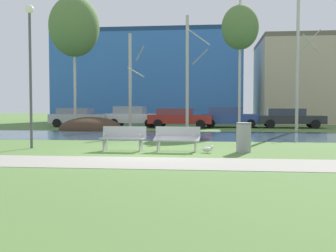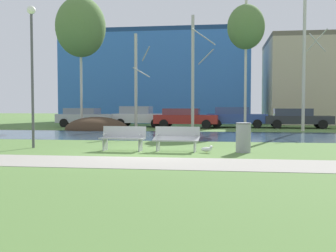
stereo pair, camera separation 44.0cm
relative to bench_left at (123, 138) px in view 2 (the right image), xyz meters
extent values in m
plane|color=#517538|center=(0.96, 9.21, -0.47)|extent=(120.00, 120.00, 0.00)
cube|color=gray|center=(0.96, -2.94, -0.47)|extent=(60.00, 2.39, 0.01)
cube|color=#2D475B|center=(0.96, 7.73, -0.47)|extent=(80.00, 7.06, 0.01)
ellipsoid|color=#423021|center=(-4.94, 12.30, -0.47)|extent=(4.33, 3.17, 1.74)
cube|color=#9EA0A3|center=(-0.01, -0.09, -0.02)|extent=(1.62, 0.57, 0.05)
cube|color=#9EA0A3|center=(0.01, 0.18, 0.20)|extent=(1.60, 0.17, 0.40)
cube|color=#9EA0A3|center=(-0.66, 0.00, -0.25)|extent=(0.06, 0.43, 0.45)
cube|color=#9EA0A3|center=(0.65, -0.07, -0.25)|extent=(0.06, 0.43, 0.45)
cylinder|color=#9EA0A3|center=(-0.66, -0.04, 0.12)|extent=(0.06, 0.28, 0.04)
cylinder|color=#9EA0A3|center=(0.65, -0.11, 0.12)|extent=(0.06, 0.28, 0.04)
cube|color=#9EA0A3|center=(1.92, -0.09, -0.02)|extent=(1.62, 0.57, 0.17)
cube|color=#9EA0A3|center=(1.94, 0.18, 0.20)|extent=(1.60, 0.17, 0.40)
cube|color=#9EA0A3|center=(1.27, 0.00, -0.25)|extent=(0.06, 0.43, 0.45)
cube|color=#9EA0A3|center=(2.58, -0.07, -0.25)|extent=(0.06, 0.43, 0.45)
cylinder|color=#9EA0A3|center=(1.27, -0.04, 0.12)|extent=(0.06, 0.28, 0.04)
cylinder|color=#9EA0A3|center=(2.58, -0.11, 0.12)|extent=(0.06, 0.28, 0.04)
cylinder|color=gray|center=(4.24, 0.07, 0.04)|extent=(0.51, 0.51, 1.03)
torus|color=#545557|center=(4.24, 0.07, 0.52)|extent=(0.53, 0.53, 0.04)
ellipsoid|color=white|center=(2.98, -0.26, -0.35)|extent=(0.36, 0.16, 0.16)
sphere|color=white|center=(3.15, -0.26, -0.27)|extent=(0.11, 0.11, 0.11)
cone|color=gold|center=(3.21, -0.26, -0.27)|extent=(0.06, 0.04, 0.04)
cylinder|color=gold|center=(3.00, -0.29, -0.42)|extent=(0.01, 0.01, 0.10)
cylinder|color=gold|center=(3.00, -0.23, -0.42)|extent=(0.01, 0.01, 0.10)
cylinder|color=#4C4C51|center=(-3.66, 0.54, 2.06)|extent=(0.10, 0.10, 5.07)
sphere|color=white|center=(-3.66, 0.54, 4.75)|extent=(0.32, 0.32, 0.32)
cylinder|color=beige|center=(-6.43, 13.52, 4.09)|extent=(0.17, 0.17, 9.12)
ellipsoid|color=#567A3D|center=(-6.43, 13.52, 6.64)|extent=(3.48, 3.48, 4.18)
cylinder|color=#BCB7A8|center=(-2.49, 13.47, 2.80)|extent=(0.21, 0.21, 6.55)
cylinder|color=#BCB7A8|center=(-1.87, 13.89, 4.74)|extent=(0.79, 1.10, 0.90)
cylinder|color=#BCB7A8|center=(-2.00, 12.95, 3.39)|extent=(1.01, 0.98, 0.64)
cylinder|color=#BCB7A8|center=(1.45, 13.18, 3.34)|extent=(0.21, 0.21, 7.63)
cylinder|color=#BCB7A8|center=(2.29, 13.75, 4.44)|extent=(1.13, 1.61, 0.86)
cylinder|color=#BCB7A8|center=(2.21, 12.40, 5.58)|extent=(1.51, 1.47, 0.92)
cylinder|color=beige|center=(4.93, 13.43, 3.89)|extent=(0.17, 0.17, 8.72)
ellipsoid|color=#567A3D|center=(4.93, 13.43, 6.33)|extent=(2.45, 2.45, 2.94)
cylinder|color=beige|center=(8.53, 12.74, 3.71)|extent=(0.20, 0.20, 8.37)
cylinder|color=beige|center=(9.40, 13.34, 5.34)|extent=(1.06, 1.50, 1.27)
cylinder|color=beige|center=(9.19, 12.07, 5.01)|extent=(1.25, 1.22, 0.99)
cube|color=#B2B5BC|center=(-6.94, 16.04, 0.18)|extent=(4.41, 2.01, 0.66)
cube|color=gray|center=(-7.29, 16.05, 0.73)|extent=(2.49, 1.73, 0.46)
cylinder|color=black|center=(-5.48, 16.93, -0.15)|extent=(0.65, 0.24, 0.64)
cylinder|color=black|center=(-5.54, 15.06, -0.15)|extent=(0.65, 0.24, 0.64)
cylinder|color=black|center=(-8.34, 17.02, -0.15)|extent=(0.65, 0.24, 0.64)
cylinder|color=black|center=(-8.41, 15.16, -0.15)|extent=(0.65, 0.24, 0.64)
cube|color=silver|center=(-2.82, 16.55, 0.19)|extent=(4.11, 1.94, 0.69)
cube|color=#949AAC|center=(-3.15, 16.56, 0.82)|extent=(2.32, 1.67, 0.57)
cylinder|color=black|center=(-1.46, 17.41, -0.15)|extent=(0.65, 0.24, 0.64)
cylinder|color=black|center=(-1.52, 15.60, -0.15)|extent=(0.65, 0.24, 0.64)
cylinder|color=black|center=(-4.13, 17.50, -0.15)|extent=(0.65, 0.24, 0.64)
cylinder|color=black|center=(-4.19, 15.69, -0.15)|extent=(0.65, 0.24, 0.64)
cube|color=maroon|center=(0.82, 15.45, 0.16)|extent=(4.64, 1.91, 0.63)
cube|color=brown|center=(0.45, 15.46, 0.71)|extent=(2.62, 1.63, 0.46)
cylinder|color=black|center=(2.36, 16.28, -0.15)|extent=(0.65, 0.24, 0.64)
cylinder|color=black|center=(2.30, 14.52, -0.15)|extent=(0.65, 0.24, 0.64)
cylinder|color=black|center=(-0.66, 16.38, -0.15)|extent=(0.65, 0.24, 0.64)
cylinder|color=black|center=(-0.72, 14.63, -0.15)|extent=(0.65, 0.24, 0.64)
cube|color=#2D4793|center=(4.49, 16.59, 0.19)|extent=(4.44, 1.98, 0.68)
cube|color=#32457F|center=(4.14, 16.61, 0.78)|extent=(2.51, 1.69, 0.51)
cylinder|color=black|center=(5.96, 17.46, -0.15)|extent=(0.65, 0.24, 0.64)
cylinder|color=black|center=(5.90, 15.63, -0.15)|extent=(0.65, 0.24, 0.64)
cylinder|color=black|center=(3.07, 17.56, -0.15)|extent=(0.65, 0.24, 0.64)
cylinder|color=black|center=(3.01, 15.73, -0.15)|extent=(0.65, 0.24, 0.64)
cube|color=#282B30|center=(8.83, 16.25, 0.14)|extent=(4.74, 1.94, 0.57)
cube|color=#2F3648|center=(8.45, 16.26, 0.68)|extent=(2.67, 1.66, 0.52)
cylinder|color=black|center=(10.40, 17.09, -0.15)|extent=(0.65, 0.24, 0.64)
cylinder|color=black|center=(10.34, 15.30, -0.15)|extent=(0.65, 0.24, 0.64)
cylinder|color=black|center=(7.31, 17.19, -0.15)|extent=(0.65, 0.24, 0.64)
cylinder|color=black|center=(7.25, 15.41, -0.15)|extent=(0.65, 0.24, 0.64)
cube|color=#3870C6|center=(-3.05, 26.35, 3.71)|extent=(17.77, 7.95, 8.37)
cube|color=navy|center=(-3.05, 26.35, 8.10)|extent=(17.77, 7.95, 0.40)
camera|label=1|loc=(3.17, -14.23, 1.13)|focal=43.71mm
camera|label=2|loc=(3.61, -14.17, 1.13)|focal=43.71mm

